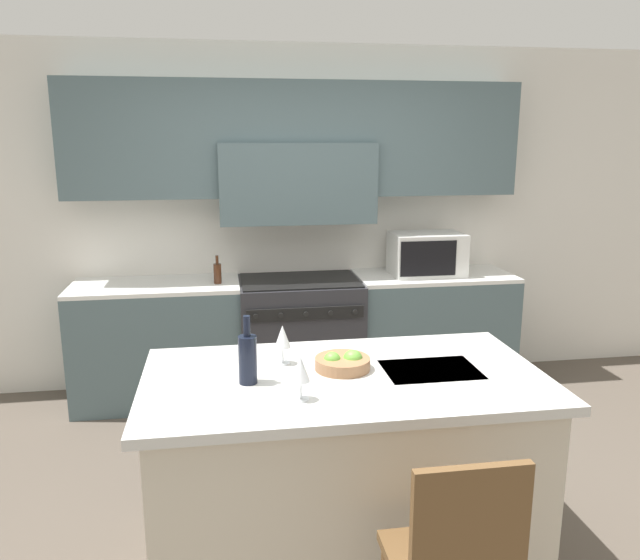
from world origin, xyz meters
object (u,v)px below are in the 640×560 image
Objects in this scene: wine_glass_far at (283,338)px; oil_bottle_on_counter at (217,273)px; wine_bottle at (248,358)px; fruit_bowl at (343,363)px; microwave at (427,254)px; range_stove at (300,337)px; wine_glass_near at (301,370)px; island_chair at (455,560)px.

oil_bottle_on_counter reaches higher than wine_glass_far.
fruit_bowl is at bearing 12.39° from wine_bottle.
wine_bottle is 1.19× the size of fruit_bowl.
microwave is 2.16× the size of fruit_bowl.
microwave is at bearing 54.12° from wine_glass_far.
range_stove is at bearing 80.29° from wine_glass_far.
wine_glass_near is at bearing -119.77° from microwave.
wine_glass_far is 0.31m from fruit_bowl.
oil_bottle_on_counter is at bearing -177.97° from microwave.
oil_bottle_on_counter is (-0.34, 2.22, -0.06)m from wine_glass_near.
wine_glass_far is at bearing -99.71° from range_stove.
microwave is at bearing 2.03° from oil_bottle_on_counter.
island_chair is (-0.84, -2.87, -0.53)m from microwave.
wine_bottle is 1.61× the size of wine_glass_far.
wine_glass_far is at bearing 50.75° from wine_bottle.
fruit_bowl is 1.22× the size of oil_bottle_on_counter.
range_stove is at bearing 88.82° from fruit_bowl.
fruit_bowl is at bearing -91.18° from range_stove.
microwave is 2.23m from fruit_bowl.
wine_bottle is (-1.51, -2.06, -0.04)m from microwave.
wine_glass_far is 1.81m from oil_bottle_on_counter.
oil_bottle_on_counter is (-0.31, 1.78, -0.06)m from wine_glass_far.
microwave reaches higher than range_stove.
microwave is 3.04m from island_chair.
island_chair is 5.08× the size of wine_glass_far.
wine_glass_near is at bearing -85.91° from wine_glass_far.
fruit_bowl reaches higher than range_stove.
wine_bottle is at bearing -129.25° from wine_glass_far.
wine_bottle is at bearing -103.45° from range_stove.
wine_bottle is (-0.67, 0.82, 0.49)m from island_chair.
wine_bottle reaches higher than wine_glass_near.
range_stove is at bearing 76.55° from wine_bottle.
oil_bottle_on_counter is at bearing 105.90° from island_chair.
island_chair is 0.91m from wine_glass_near.
range_stove is at bearing -178.95° from microwave.
oil_bottle_on_counter is at bearing 93.85° from wine_bottle.
range_stove is 2.35m from wine_glass_near.
range_stove is 4.38× the size of oil_bottle_on_counter.
wine_glass_near is at bearing -127.24° from fruit_bowl.
wine_glass_near is (-0.46, 0.60, 0.50)m from island_chair.
wine_bottle reaches higher than fruit_bowl.
island_chair is 3.16× the size of wine_bottle.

